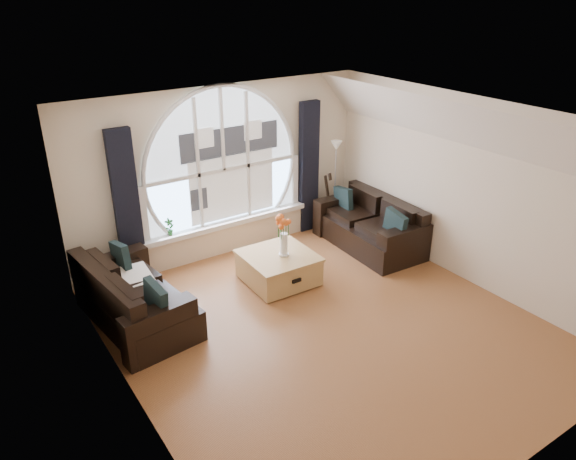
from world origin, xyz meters
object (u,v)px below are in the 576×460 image
object	(u,v)px
vase_flowers	(284,231)
guitar	(325,200)
sofa_left	(136,295)
sofa_right	(369,225)
coffee_chest	(278,267)
potted_plant	(170,227)
floor_lamp	(335,185)

from	to	relation	value
vase_flowers	guitar	distance (m)	2.12
vase_flowers	guitar	xyz separation A→B (m)	(1.70, 1.22, -0.31)
sofa_left	sofa_right	size ratio (longest dim) A/B	1.00
coffee_chest	potted_plant	distance (m)	1.78
sofa_left	coffee_chest	distance (m)	2.12
sofa_right	potted_plant	bearing A→B (deg)	161.70
coffee_chest	guitar	world-z (taller)	guitar
sofa_left	floor_lamp	world-z (taller)	floor_lamp
floor_lamp	potted_plant	size ratio (longest dim) A/B	5.84
guitar	floor_lamp	bearing A→B (deg)	-34.52
sofa_left	guitar	xyz separation A→B (m)	(3.86, 1.01, 0.13)
coffee_chest	vase_flowers	bearing A→B (deg)	-46.52
guitar	potted_plant	world-z (taller)	guitar
sofa_left	floor_lamp	size ratio (longest dim) A/B	1.17
sofa_right	vase_flowers	xyz separation A→B (m)	(-1.83, -0.19, 0.44)
sofa_left	guitar	bearing A→B (deg)	7.85
coffee_chest	potted_plant	world-z (taller)	potted_plant
sofa_right	floor_lamp	bearing A→B (deg)	91.57
sofa_left	floor_lamp	distance (m)	4.14
sofa_left	vase_flowers	xyz separation A→B (m)	(2.16, -0.21, 0.44)
vase_flowers	sofa_right	bearing A→B (deg)	5.92
sofa_left	coffee_chest	bearing A→B (deg)	-10.85
vase_flowers	guitar	world-z (taller)	vase_flowers
guitar	sofa_right	bearing A→B (deg)	-93.85
sofa_right	guitar	size ratio (longest dim) A/B	1.76
floor_lamp	vase_flowers	bearing A→B (deg)	-148.06
vase_flowers	potted_plant	distance (m)	1.81
sofa_right	floor_lamp	size ratio (longest dim) A/B	1.16
sofa_right	potted_plant	size ratio (longest dim) A/B	6.79
sofa_right	coffee_chest	xyz separation A→B (m)	(-1.89, -0.13, -0.16)
sofa_right	vase_flowers	size ratio (longest dim) A/B	2.66
sofa_right	potted_plant	xyz separation A→B (m)	(-3.01, 1.17, 0.29)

